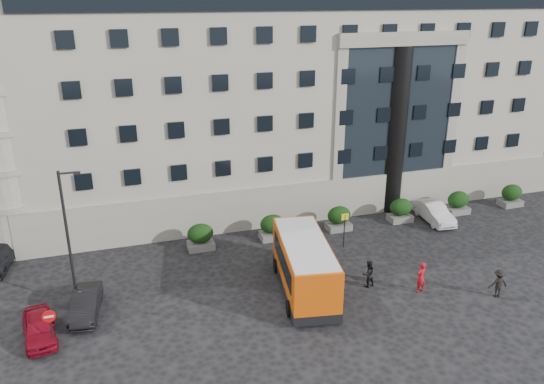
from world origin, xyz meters
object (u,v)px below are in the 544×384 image
(hedge_c, at_px, (339,218))
(pedestrian_a, at_px, (421,277))
(hedge_f, at_px, (511,195))
(hedge_b, at_px, (272,227))
(hedge_e, at_px, (458,202))
(minibus, at_px, (305,264))
(parked_car_a, at_px, (39,327))
(pedestrian_c, at_px, (498,283))
(no_entry_sign, at_px, (50,322))
(parked_car_b, at_px, (86,304))
(white_taxi, at_px, (434,212))
(bus_stop_sign, at_px, (345,224))
(hedge_d, at_px, (401,210))
(red_truck, at_px, (29,204))
(street_lamp, at_px, (69,235))
(pedestrian_b, at_px, (368,274))
(parked_car_d, at_px, (13,233))
(hedge_a, at_px, (201,237))

(hedge_c, bearing_deg, pedestrian_a, -84.60)
(hedge_f, bearing_deg, hedge_b, 180.00)
(hedge_c, height_order, hedge_e, same)
(minibus, relative_size, parked_car_a, 2.11)
(hedge_b, height_order, pedestrian_c, hedge_b)
(pedestrian_c, bearing_deg, pedestrian_a, -16.46)
(no_entry_sign, distance_m, parked_car_b, 3.37)
(parked_car_b, relative_size, white_taxi, 0.91)
(hedge_b, relative_size, bus_stop_sign, 0.73)
(no_entry_sign, xyz_separation_m, parked_car_a, (-0.75, 1.30, -1.01))
(hedge_c, distance_m, hedge_d, 5.20)
(red_truck, bearing_deg, hedge_c, -10.61)
(hedge_d, bearing_deg, street_lamp, -168.47)
(minibus, xyz_separation_m, parked_car_a, (-14.55, -0.20, -1.11))
(red_truck, bearing_deg, pedestrian_b, -28.35)
(parked_car_a, xyz_separation_m, parked_car_d, (-2.76, 12.79, 0.01))
(hedge_e, relative_size, parked_car_a, 0.49)
(hedge_d, height_order, parked_car_a, hedge_d)
(hedge_a, bearing_deg, no_entry_sign, -135.52)
(hedge_e, distance_m, parked_car_d, 33.73)
(hedge_d, distance_m, hedge_e, 5.20)
(hedge_e, xyz_separation_m, hedge_f, (5.20, 0.00, 0.00))
(hedge_c, height_order, white_taxi, hedge_c)
(hedge_e, relative_size, pedestrian_b, 1.09)
(hedge_d, bearing_deg, hedge_b, 180.00)
(hedge_d, distance_m, pedestrian_c, 11.37)
(hedge_e, height_order, hedge_f, same)
(minibus, height_order, parked_car_b, minibus)
(pedestrian_b, bearing_deg, parked_car_b, -15.64)
(hedge_d, relative_size, parked_car_d, 0.39)
(hedge_b, height_order, pedestrian_b, hedge_b)
(hedge_c, xyz_separation_m, pedestrian_a, (0.90, -9.54, 0.03))
(hedge_b, xyz_separation_m, hedge_c, (5.20, 0.00, 0.00))
(hedge_a, distance_m, hedge_d, 15.60)
(red_truck, distance_m, parked_car_a, 16.75)
(hedge_a, xyz_separation_m, parked_car_b, (-7.50, -5.99, -0.27))
(pedestrian_b, bearing_deg, red_truck, -48.48)
(bus_stop_sign, bearing_deg, hedge_e, 13.92)
(hedge_f, xyz_separation_m, parked_car_a, (-35.75, -7.54, -0.28))
(white_taxi, xyz_separation_m, pedestrian_a, (-6.77, -8.74, 0.24))
(street_lamp, height_order, pedestrian_a, street_lamp)
(hedge_d, height_order, street_lamp, street_lamp)
(parked_car_b, distance_m, pedestrian_a, 19.14)
(hedge_a, relative_size, bus_stop_sign, 0.73)
(pedestrian_a, bearing_deg, street_lamp, -31.28)
(hedge_d, bearing_deg, no_entry_sign, -160.24)
(minibus, bearing_deg, pedestrian_b, -0.66)
(bus_stop_sign, bearing_deg, no_entry_sign, -161.92)
(pedestrian_b, bearing_deg, pedestrian_a, 142.18)
(parked_car_b, relative_size, parked_car_d, 0.85)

